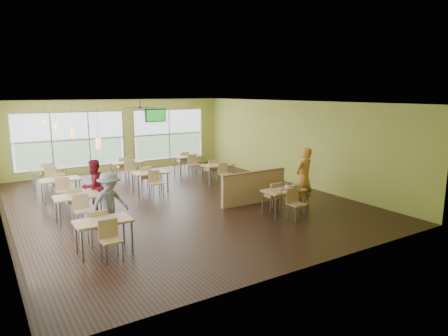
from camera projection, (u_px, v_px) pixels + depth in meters
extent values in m
plane|color=black|center=(177.00, 201.00, 13.10)|extent=(12.00, 12.00, 0.00)
plane|color=white|center=(174.00, 102.00, 12.50)|extent=(12.00, 12.00, 0.00)
cube|color=#B4B549|center=(117.00, 136.00, 17.78)|extent=(10.00, 0.04, 3.20)
cube|color=#B4B549|center=(307.00, 192.00, 7.81)|extent=(10.00, 0.04, 3.20)
cube|color=#B4B549|center=(293.00, 142.00, 15.41)|extent=(0.04, 12.00, 3.20)
cube|color=white|center=(4.00, 187.00, 8.54)|extent=(0.02, 4.50, 2.35)
cube|color=white|center=(71.00, 140.00, 16.73)|extent=(4.50, 0.02, 2.35)
cube|color=white|center=(169.00, 134.00, 19.09)|extent=(3.50, 0.02, 2.35)
cube|color=#B7BABC|center=(3.00, 211.00, 10.85)|extent=(0.04, 9.40, 0.05)
cube|color=#B7BABC|center=(124.00, 163.00, 18.12)|extent=(8.00, 0.04, 0.05)
cube|color=tan|center=(284.00, 190.00, 11.51)|extent=(1.20, 0.70, 0.04)
cube|color=brown|center=(284.00, 191.00, 11.52)|extent=(1.22, 0.71, 0.01)
cylinder|color=slate|center=(275.00, 208.00, 11.06)|extent=(0.05, 0.05, 0.71)
cylinder|color=slate|center=(304.00, 202.00, 11.63)|extent=(0.05, 0.05, 0.71)
cylinder|color=slate|center=(263.00, 203.00, 11.54)|extent=(0.05, 0.05, 0.71)
cylinder|color=slate|center=(291.00, 198.00, 12.11)|extent=(0.05, 0.05, 0.71)
cube|color=tan|center=(272.00, 196.00, 12.02)|extent=(0.42, 0.42, 0.04)
cube|color=tan|center=(268.00, 187.00, 12.14)|extent=(0.42, 0.04, 0.40)
cube|color=tan|center=(297.00, 204.00, 11.11)|extent=(0.42, 0.42, 0.04)
cube|color=tan|center=(302.00, 198.00, 10.91)|extent=(0.42, 0.04, 0.40)
cube|color=tan|center=(254.00, 188.00, 12.76)|extent=(2.40, 0.12, 1.00)
cube|color=brown|center=(254.00, 172.00, 12.66)|extent=(2.40, 0.14, 0.04)
cube|color=tan|center=(103.00, 221.00, 8.79)|extent=(1.20, 0.70, 0.04)
cube|color=brown|center=(103.00, 222.00, 8.80)|extent=(1.22, 0.71, 0.01)
cylinder|color=slate|center=(82.00, 246.00, 8.34)|extent=(0.05, 0.05, 0.71)
cylinder|color=slate|center=(132.00, 236.00, 8.90)|extent=(0.05, 0.05, 0.71)
cylinder|color=slate|center=(76.00, 238.00, 8.82)|extent=(0.05, 0.05, 0.71)
cylinder|color=slate|center=(124.00, 229.00, 9.39)|extent=(0.05, 0.05, 0.71)
cube|color=tan|center=(97.00, 226.00, 9.30)|extent=(0.42, 0.42, 0.04)
cube|color=tan|center=(94.00, 215.00, 9.42)|extent=(0.42, 0.04, 0.40)
cube|color=tan|center=(111.00, 241.00, 8.39)|extent=(0.42, 0.42, 0.04)
cube|color=tan|center=(113.00, 233.00, 8.19)|extent=(0.42, 0.04, 0.40)
cube|color=tan|center=(77.00, 196.00, 10.87)|extent=(1.20, 0.70, 0.04)
cube|color=brown|center=(77.00, 197.00, 10.87)|extent=(1.22, 0.71, 0.01)
cylinder|color=slate|center=(59.00, 215.00, 10.42)|extent=(0.05, 0.05, 0.71)
cylinder|color=slate|center=(101.00, 209.00, 10.98)|extent=(0.05, 0.05, 0.71)
cylinder|color=slate|center=(55.00, 210.00, 10.90)|extent=(0.05, 0.05, 0.71)
cylinder|color=slate|center=(95.00, 204.00, 11.46)|extent=(0.05, 0.05, 0.71)
cube|color=tan|center=(74.00, 201.00, 11.38)|extent=(0.42, 0.42, 0.04)
cube|color=tan|center=(72.00, 193.00, 11.50)|extent=(0.42, 0.04, 0.40)
cube|color=tan|center=(83.00, 211.00, 10.47)|extent=(0.42, 0.42, 0.04)
cube|color=tan|center=(84.00, 205.00, 10.27)|extent=(0.42, 0.04, 0.40)
cube|color=tan|center=(60.00, 179.00, 12.95)|extent=(1.20, 0.70, 0.04)
cube|color=brown|center=(60.00, 180.00, 12.95)|extent=(1.22, 0.71, 0.01)
cylinder|color=slate|center=(44.00, 195.00, 12.49)|extent=(0.05, 0.05, 0.71)
cylinder|color=slate|center=(80.00, 190.00, 13.06)|extent=(0.05, 0.05, 0.71)
cylinder|color=slate|center=(42.00, 191.00, 12.98)|extent=(0.05, 0.05, 0.71)
cylinder|color=slate|center=(76.00, 187.00, 13.54)|extent=(0.05, 0.05, 0.71)
cube|color=tan|center=(57.00, 185.00, 13.46)|extent=(0.42, 0.42, 0.04)
cube|color=tan|center=(56.00, 177.00, 13.57)|extent=(0.42, 0.04, 0.40)
cube|color=tan|center=(64.00, 191.00, 12.54)|extent=(0.42, 0.42, 0.04)
cube|color=tan|center=(65.00, 186.00, 12.34)|extent=(0.42, 0.04, 0.40)
cube|color=tan|center=(49.00, 169.00, 14.78)|extent=(1.20, 0.70, 0.04)
cube|color=brown|center=(49.00, 169.00, 14.78)|extent=(1.22, 0.71, 0.01)
cylinder|color=slate|center=(35.00, 182.00, 14.32)|extent=(0.05, 0.05, 0.71)
cylinder|color=slate|center=(66.00, 178.00, 14.89)|extent=(0.05, 0.05, 0.71)
cylinder|color=slate|center=(33.00, 179.00, 14.80)|extent=(0.05, 0.05, 0.71)
cylinder|color=slate|center=(63.00, 175.00, 15.37)|extent=(0.05, 0.05, 0.71)
cube|color=tan|center=(47.00, 173.00, 15.29)|extent=(0.42, 0.42, 0.04)
cube|color=tan|center=(46.00, 167.00, 15.40)|extent=(0.42, 0.04, 0.40)
cube|color=tan|center=(52.00, 179.00, 14.37)|extent=(0.42, 0.42, 0.04)
cube|color=tan|center=(52.00, 174.00, 14.17)|extent=(0.42, 0.04, 0.40)
cube|color=tan|center=(150.00, 173.00, 14.05)|extent=(1.20, 0.70, 0.04)
cube|color=brown|center=(150.00, 173.00, 14.05)|extent=(1.22, 0.71, 0.01)
cylinder|color=slate|center=(139.00, 186.00, 13.60)|extent=(0.05, 0.05, 0.71)
cylinder|color=slate|center=(168.00, 183.00, 14.16)|extent=(0.05, 0.05, 0.71)
cylinder|color=slate|center=(133.00, 183.00, 14.08)|extent=(0.05, 0.05, 0.71)
cylinder|color=slate|center=(161.00, 180.00, 14.64)|extent=(0.05, 0.05, 0.71)
cube|color=tan|center=(144.00, 177.00, 14.56)|extent=(0.42, 0.42, 0.04)
cube|color=tan|center=(142.00, 171.00, 14.68)|extent=(0.42, 0.04, 0.40)
cube|color=tan|center=(156.00, 183.00, 13.65)|extent=(0.42, 0.42, 0.04)
cube|color=tan|center=(158.00, 178.00, 13.45)|extent=(0.42, 0.04, 0.40)
cube|color=tan|center=(127.00, 162.00, 16.13)|extent=(1.20, 0.70, 0.04)
cube|color=brown|center=(127.00, 163.00, 16.13)|extent=(1.22, 0.71, 0.01)
cylinder|color=slate|center=(116.00, 174.00, 15.67)|extent=(0.05, 0.05, 0.71)
cylinder|color=slate|center=(142.00, 171.00, 16.24)|extent=(0.05, 0.05, 0.71)
cylinder|color=slate|center=(112.00, 171.00, 16.16)|extent=(0.05, 0.05, 0.71)
cylinder|color=slate|center=(137.00, 169.00, 16.72)|extent=(0.05, 0.05, 0.71)
cube|color=tan|center=(123.00, 167.00, 16.64)|extent=(0.42, 0.42, 0.04)
cube|color=tan|center=(121.00, 161.00, 16.75)|extent=(0.42, 0.04, 0.40)
cube|color=tan|center=(131.00, 171.00, 15.72)|extent=(0.42, 0.42, 0.04)
cube|color=tan|center=(133.00, 166.00, 15.52)|extent=(0.42, 0.04, 0.40)
cube|color=tan|center=(218.00, 165.00, 15.52)|extent=(1.20, 0.70, 0.04)
cube|color=brown|center=(218.00, 166.00, 15.52)|extent=(1.22, 0.71, 0.01)
cylinder|color=slate|center=(210.00, 177.00, 15.06)|extent=(0.05, 0.05, 0.71)
cylinder|color=slate|center=(233.00, 174.00, 15.63)|extent=(0.05, 0.05, 0.71)
cylinder|color=slate|center=(202.00, 175.00, 15.54)|extent=(0.05, 0.05, 0.71)
cylinder|color=slate|center=(225.00, 172.00, 16.11)|extent=(0.05, 0.05, 0.71)
cube|color=tan|center=(211.00, 170.00, 16.03)|extent=(0.42, 0.42, 0.04)
cube|color=tan|center=(208.00, 164.00, 16.14)|extent=(0.42, 0.04, 0.40)
cube|color=tan|center=(225.00, 174.00, 15.11)|extent=(0.42, 0.42, 0.04)
cube|color=tan|center=(228.00, 169.00, 14.91)|extent=(0.42, 0.04, 0.40)
cube|color=tan|center=(188.00, 156.00, 17.59)|extent=(1.20, 0.70, 0.04)
cube|color=brown|center=(188.00, 157.00, 17.60)|extent=(1.22, 0.71, 0.01)
cylinder|color=slate|center=(180.00, 167.00, 17.14)|extent=(0.05, 0.05, 0.71)
cylinder|color=slate|center=(202.00, 164.00, 17.71)|extent=(0.05, 0.05, 0.71)
cylinder|color=slate|center=(175.00, 165.00, 17.62)|extent=(0.05, 0.05, 0.71)
cylinder|color=slate|center=(196.00, 162.00, 18.19)|extent=(0.05, 0.05, 0.71)
cube|color=tan|center=(183.00, 161.00, 18.10)|extent=(0.42, 0.42, 0.04)
cube|color=tan|center=(181.00, 155.00, 18.22)|extent=(0.42, 0.04, 0.40)
cube|color=tan|center=(194.00, 164.00, 17.19)|extent=(0.42, 0.42, 0.04)
cube|color=tan|center=(196.00, 160.00, 16.99)|extent=(0.42, 0.04, 0.40)
cylinder|color=#2D2119|center=(97.00, 125.00, 8.39)|extent=(0.01, 0.01, 0.70)
cylinder|color=#D8883D|center=(98.00, 143.00, 8.47)|extent=(0.11, 0.11, 0.22)
cylinder|color=#2D2119|center=(72.00, 118.00, 10.47)|extent=(0.01, 0.01, 0.70)
cylinder|color=#D8883D|center=(73.00, 133.00, 10.55)|extent=(0.11, 0.11, 0.22)
cylinder|color=#2D2119|center=(55.00, 114.00, 12.55)|extent=(0.01, 0.01, 0.70)
cylinder|color=#D8883D|center=(56.00, 126.00, 12.62)|extent=(0.11, 0.11, 0.22)
cylinder|color=#2D2119|center=(44.00, 111.00, 14.38)|extent=(0.01, 0.01, 0.70)
cylinder|color=#D8883D|center=(45.00, 122.00, 14.45)|extent=(0.11, 0.11, 0.22)
cylinder|color=#2D2119|center=(140.00, 104.00, 15.01)|extent=(0.03, 0.03, 0.24)
cylinder|color=#2D2119|center=(140.00, 108.00, 15.04)|extent=(0.16, 0.16, 0.06)
cube|color=#2D2119|center=(149.00, 107.00, 15.22)|extent=(0.55, 0.10, 0.01)
cube|color=#2D2119|center=(137.00, 107.00, 15.33)|extent=(0.10, 0.55, 0.01)
cube|color=#2D2119|center=(131.00, 108.00, 14.85)|extent=(0.55, 0.10, 0.01)
cube|color=#2D2119|center=(144.00, 108.00, 14.75)|extent=(0.10, 0.55, 0.01)
cube|color=black|center=(155.00, 115.00, 18.48)|extent=(1.00, 0.06, 0.60)
cube|color=#1D8624|center=(156.00, 115.00, 18.45)|extent=(0.90, 0.01, 0.52)
imported|color=#CB4216|center=(304.00, 178.00, 12.20)|extent=(0.76, 0.58, 1.88)
imported|color=maroon|center=(94.00, 187.00, 11.67)|extent=(0.95, 0.85, 1.60)
imported|color=slate|center=(110.00, 203.00, 10.03)|extent=(1.14, 0.82, 1.58)
cone|color=white|center=(281.00, 190.00, 11.23)|extent=(0.08, 0.08, 0.11)
cylinder|color=red|center=(281.00, 190.00, 11.23)|extent=(0.08, 0.08, 0.03)
cylinder|color=white|center=(281.00, 188.00, 11.22)|extent=(0.08, 0.08, 0.01)
cylinder|color=blue|center=(281.00, 185.00, 11.20)|extent=(0.01, 0.05, 0.19)
cone|color=white|center=(287.00, 190.00, 11.25)|extent=(0.10, 0.10, 0.13)
cylinder|color=red|center=(287.00, 190.00, 11.25)|extent=(0.09, 0.09, 0.04)
cylinder|color=white|center=(287.00, 187.00, 11.23)|extent=(0.10, 0.10, 0.01)
cylinder|color=#F5F526|center=(287.00, 183.00, 11.21)|extent=(0.02, 0.06, 0.24)
cone|color=white|center=(287.00, 188.00, 11.46)|extent=(0.10, 0.10, 0.13)
cylinder|color=red|center=(287.00, 188.00, 11.45)|extent=(0.09, 0.09, 0.04)
cylinder|color=white|center=(287.00, 185.00, 11.44)|extent=(0.10, 0.10, 0.01)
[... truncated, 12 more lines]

